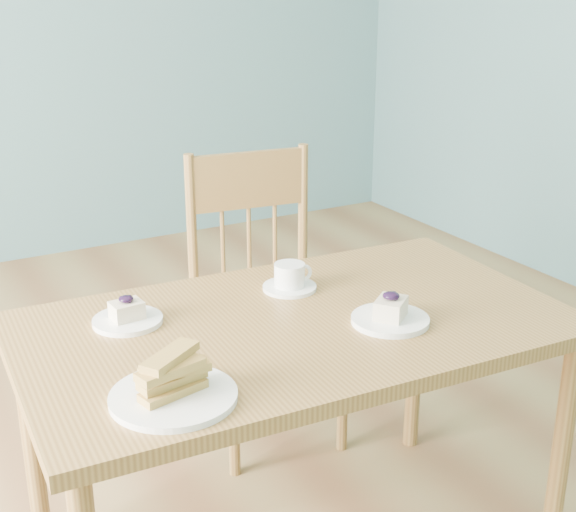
# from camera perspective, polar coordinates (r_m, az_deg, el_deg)

# --- Properties ---
(room) EXTENTS (5.01, 5.01, 2.71)m
(room) POSITION_cam_1_polar(r_m,az_deg,el_deg) (1.79, -13.15, 15.36)
(room) COLOR olive
(room) RESTS_ON ground
(dining_table) EXTENTS (1.32, 0.79, 0.69)m
(dining_table) POSITION_cam_1_polar(r_m,az_deg,el_deg) (1.93, 0.51, -6.45)
(dining_table) COLOR olive
(dining_table) RESTS_ON ground
(dining_chair) EXTENTS (0.47, 0.46, 0.93)m
(dining_chair) POSITION_cam_1_polar(r_m,az_deg,el_deg) (2.57, -1.69, -2.97)
(dining_chair) COLOR olive
(dining_chair) RESTS_ON ground
(cheesecake_plate_near) EXTENTS (0.18, 0.18, 0.08)m
(cheesecake_plate_near) POSITION_cam_1_polar(r_m,az_deg,el_deg) (1.89, 7.29, -4.18)
(cheesecake_plate_near) COLOR white
(cheesecake_plate_near) RESTS_ON dining_table
(cheesecake_plate_far) EXTENTS (0.16, 0.16, 0.07)m
(cheesecake_plate_far) POSITION_cam_1_polar(r_m,az_deg,el_deg) (1.91, -11.35, -4.22)
(cheesecake_plate_far) COLOR white
(cheesecake_plate_far) RESTS_ON dining_table
(coffee_cup) EXTENTS (0.14, 0.14, 0.07)m
(coffee_cup) POSITION_cam_1_polar(r_m,az_deg,el_deg) (2.07, 0.14, -1.61)
(coffee_cup) COLOR white
(coffee_cup) RESTS_ON dining_table
(biscotti_plate) EXTENTS (0.25, 0.25, 0.10)m
(biscotti_plate) POSITION_cam_1_polar(r_m,az_deg,el_deg) (1.57, -8.19, -9.11)
(biscotti_plate) COLOR white
(biscotti_plate) RESTS_ON dining_table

